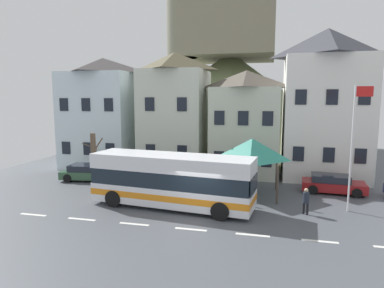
# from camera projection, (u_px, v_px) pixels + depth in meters

# --- Properties ---
(ground_plane) EXTENTS (40.00, 60.00, 0.07)m
(ground_plane) POSITION_uv_depth(u_px,v_px,m) (197.00, 220.00, 17.66)
(ground_plane) COLOR #4B4F55
(townhouse_00) EXTENTS (6.33, 6.46, 10.10)m
(townhouse_00) POSITION_uv_depth(u_px,v_px,m) (105.00, 113.00, 31.38)
(townhouse_00) COLOR silver
(townhouse_00) RESTS_ON ground_plane
(townhouse_01) EXTENTS (5.41, 5.51, 10.35)m
(townhouse_01) POSITION_uv_depth(u_px,v_px,m) (175.00, 112.00, 29.28)
(townhouse_01) COLOR beige
(townhouse_01) RESTS_ON ground_plane
(townhouse_02) EXTENTS (5.49, 5.37, 8.69)m
(townhouse_02) POSITION_uv_depth(u_px,v_px,m) (246.00, 123.00, 27.92)
(townhouse_02) COLOR beige
(townhouse_02) RESTS_ON ground_plane
(townhouse_03) EXTENTS (6.37, 6.33, 11.85)m
(townhouse_03) POSITION_uv_depth(u_px,v_px,m) (325.00, 104.00, 26.74)
(townhouse_03) COLOR white
(townhouse_03) RESTS_ON ground_plane
(hilltop_castle) EXTENTS (34.64, 34.64, 22.28)m
(hilltop_castle) POSITION_uv_depth(u_px,v_px,m) (229.00, 94.00, 45.67)
(hilltop_castle) COLOR #606B46
(hilltop_castle) RESTS_ON ground_plane
(transit_bus) EXTENTS (9.87, 3.56, 3.12)m
(transit_bus) POSITION_uv_depth(u_px,v_px,m) (172.00, 181.00, 19.52)
(transit_bus) COLOR white
(transit_bus) RESTS_ON ground_plane
(bus_shelter) EXTENTS (3.60, 3.60, 3.80)m
(bus_shelter) POSITION_uv_depth(u_px,v_px,m) (252.00, 149.00, 21.81)
(bus_shelter) COLOR #473D33
(bus_shelter) RESTS_ON ground_plane
(parked_car_00) EXTENTS (4.19, 2.17, 1.23)m
(parked_car_00) POSITION_uv_depth(u_px,v_px,m) (332.00, 184.00, 22.64)
(parked_car_00) COLOR maroon
(parked_car_00) RESTS_ON ground_plane
(parked_car_01) EXTENTS (4.43, 2.38, 1.24)m
(parked_car_01) POSITION_uv_depth(u_px,v_px,m) (89.00, 172.00, 26.10)
(parked_car_01) COLOR #32543A
(parked_car_01) RESTS_ON ground_plane
(pedestrian_00) EXTENTS (0.35, 0.35, 1.49)m
(pedestrian_00) POSITION_uv_depth(u_px,v_px,m) (306.00, 199.00, 18.33)
(pedestrian_00) COLOR black
(pedestrian_00) RESTS_ON ground_plane
(pedestrian_01) EXTENTS (0.34, 0.34, 1.62)m
(pedestrian_01) POSITION_uv_depth(u_px,v_px,m) (249.00, 187.00, 20.64)
(pedestrian_01) COLOR #2D2D38
(pedestrian_01) RESTS_ON ground_plane
(public_bench) EXTENTS (1.61, 0.48, 0.87)m
(public_bench) POSITION_uv_depth(u_px,v_px,m) (229.00, 179.00, 24.69)
(public_bench) COLOR #473828
(public_bench) RESTS_ON ground_plane
(flagpole) EXTENTS (0.95, 0.10, 7.13)m
(flagpole) POSITION_uv_depth(u_px,v_px,m) (354.00, 140.00, 18.40)
(flagpole) COLOR silver
(flagpole) RESTS_ON ground_plane
(bare_tree_00) EXTENTS (1.33, 1.79, 4.13)m
(bare_tree_00) POSITION_uv_depth(u_px,v_px,m) (94.00, 163.00, 22.05)
(bare_tree_00) COLOR brown
(bare_tree_00) RESTS_ON ground_plane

